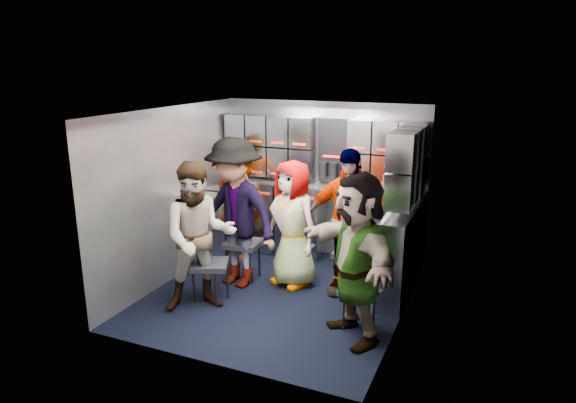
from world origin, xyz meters
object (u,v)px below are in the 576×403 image
at_px(jump_seat_center, 298,251).
at_px(jump_seat_near_right, 360,295).
at_px(attendant_arc_d, 347,223).
at_px(attendant_arc_b, 235,213).
at_px(attendant_arc_e, 356,257).
at_px(attendant_standing, 233,200).
at_px(jump_seat_near_left, 210,267).
at_px(attendant_arc_a, 199,237).
at_px(jump_seat_mid_left, 243,245).
at_px(jump_seat_mid_right, 350,255).
at_px(attendant_arc_c, 292,224).

distance_m(jump_seat_center, jump_seat_near_right, 1.37).
relative_size(jump_seat_near_right, attendant_arc_d, 0.26).
distance_m(attendant_arc_b, attendant_arc_e, 1.77).
bearing_deg(jump_seat_center, attendant_standing, 163.54).
height_order(jump_seat_near_left, attendant_arc_e, attendant_arc_e).
distance_m(jump_seat_center, attendant_arc_a, 1.39).
distance_m(jump_seat_mid_left, jump_seat_near_right, 1.77).
relative_size(jump_seat_near_left, jump_seat_mid_left, 1.04).
bearing_deg(attendant_standing, jump_seat_mid_right, 0.72).
bearing_deg(jump_seat_near_left, jump_seat_near_right, 1.75).
bearing_deg(attendant_arc_a, attendant_standing, 69.58).
bearing_deg(jump_seat_near_right, jump_seat_near_left, -178.25).
xyz_separation_m(jump_seat_near_left, attendant_arc_a, (-0.00, -0.18, 0.41)).
bearing_deg(attendant_standing, attendant_arc_b, -48.59).
bearing_deg(jump_seat_mid_left, attendant_arc_e, -26.55).
relative_size(jump_seat_near_left, attendant_arc_b, 0.28).
height_order(jump_seat_center, attendant_standing, attendant_standing).
height_order(jump_seat_mid_left, attendant_arc_a, attendant_arc_a).
bearing_deg(attendant_standing, attendant_arc_a, -64.09).
distance_m(attendant_standing, attendant_arc_c, 1.18).
bearing_deg(jump_seat_near_left, jump_seat_mid_right, 36.29).
height_order(attendant_standing, attendant_arc_b, attendant_arc_b).
xyz_separation_m(attendant_arc_c, attendant_arc_e, (1.03, -0.90, 0.07)).
height_order(jump_seat_near_left, attendant_arc_c, attendant_arc_c).
distance_m(attendant_arc_d, attendant_arc_e, 0.99).
relative_size(jump_seat_center, attendant_arc_e, 0.25).
relative_size(attendant_standing, attendant_arc_e, 0.98).
bearing_deg(jump_seat_center, attendant_arc_c, -90.00).
height_order(jump_seat_near_left, attendant_arc_d, attendant_arc_d).
height_order(jump_seat_mid_right, attendant_arc_c, attendant_arc_c).
distance_m(jump_seat_near_left, jump_seat_near_right, 1.70).
bearing_deg(attendant_arc_c, jump_seat_near_left, -108.50).
bearing_deg(attendant_arc_a, attendant_arc_c, 19.07).
xyz_separation_m(jump_seat_near_right, attendant_arc_b, (-1.64, 0.46, 0.53)).
height_order(attendant_standing, attendant_arc_d, attendant_arc_d).
bearing_deg(jump_seat_center, jump_seat_mid_left, -157.06).
bearing_deg(jump_seat_mid_right, attendant_arc_b, -160.10).
xyz_separation_m(jump_seat_mid_left, jump_seat_center, (0.62, 0.26, -0.07)).
height_order(jump_seat_near_right, attendant_arc_c, attendant_arc_c).
xyz_separation_m(jump_seat_mid_left, attendant_arc_a, (-0.05, -0.87, 0.38)).
xyz_separation_m(jump_seat_center, attendant_arc_b, (-0.62, -0.44, 0.53)).
bearing_deg(attendant_arc_b, jump_seat_mid_right, 31.12).
bearing_deg(attendant_arc_d, attendant_arc_c, 178.81).
relative_size(jump_seat_mid_left, attendant_arc_c, 0.32).
relative_size(jump_seat_mid_left, attendant_arc_d, 0.28).
relative_size(attendant_arc_b, attendant_arc_d, 1.05).
relative_size(jump_seat_center, attendant_standing, 0.25).
bearing_deg(jump_seat_mid_left, jump_seat_near_right, -21.31).
distance_m(jump_seat_mid_left, jump_seat_mid_right, 1.31).
relative_size(jump_seat_center, attendant_arc_a, 0.25).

